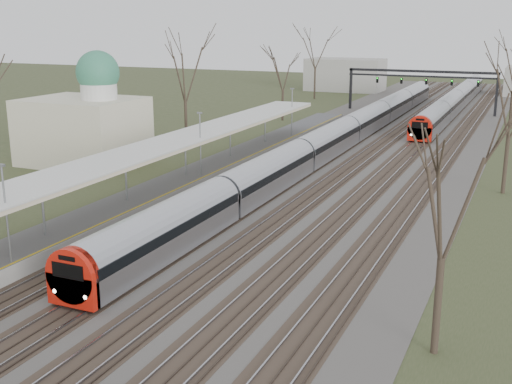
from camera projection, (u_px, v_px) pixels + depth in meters
track_bed at (368, 149)px, 65.66m from camera, size 24.00×160.00×0.22m
platform at (207, 172)px, 53.68m from camera, size 3.50×69.00×1.00m
canopy at (178, 141)px, 48.80m from camera, size 4.10×50.00×3.11m
dome_building at (86, 124)px, 58.21m from camera, size 10.00×8.00×10.30m
signal_gantry at (422, 78)px, 90.93m from camera, size 21.00×0.59×6.08m
tree_west_far at (184, 70)px, 64.12m from camera, size 5.50×5.50×11.33m
tree_east_near at (446, 194)px, 23.65m from camera, size 4.50×4.50×9.27m
tree_east_far at (512, 98)px, 46.96m from camera, size 5.00×5.00×10.30m
train_near at (347, 131)px, 68.16m from camera, size 2.62×90.21×3.05m
train_far at (455, 100)px, 94.74m from camera, size 2.62×60.21×3.05m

